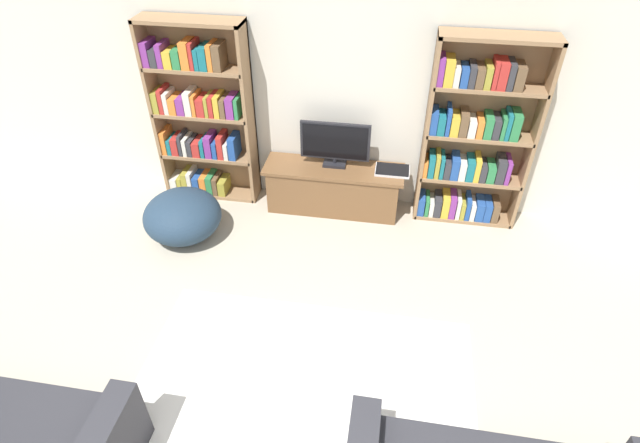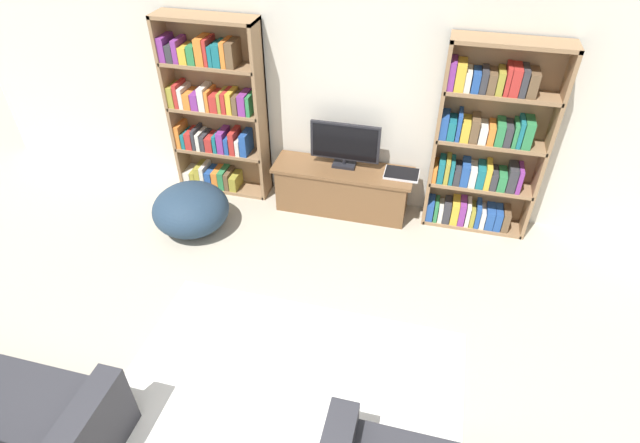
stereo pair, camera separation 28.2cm
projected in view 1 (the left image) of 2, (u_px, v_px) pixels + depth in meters
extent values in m
cube|color=silver|center=(346.00, 88.00, 5.00)|extent=(8.80, 0.06, 2.60)
cube|color=#93704C|center=(158.00, 111.00, 5.30)|extent=(0.04, 0.30, 1.96)
cube|color=#93704C|center=(250.00, 119.00, 5.16)|extent=(0.04, 0.30, 1.96)
cube|color=#93704C|center=(207.00, 110.00, 5.33)|extent=(1.05, 0.04, 1.96)
cube|color=#93704C|center=(188.00, 20.00, 4.64)|extent=(1.05, 0.30, 0.04)
cube|color=#93704C|center=(215.00, 190.00, 5.82)|extent=(1.01, 0.30, 0.04)
cube|color=silver|center=(177.00, 181.00, 5.81)|extent=(0.08, 0.24, 0.16)
cube|color=#9E9333|center=(183.00, 181.00, 5.79)|extent=(0.05, 0.24, 0.17)
cube|color=#9E9333|center=(188.00, 179.00, 5.77)|extent=(0.07, 0.24, 0.24)
cube|color=silver|center=(193.00, 179.00, 5.75)|extent=(0.05, 0.24, 0.25)
cube|color=#234C99|center=(199.00, 181.00, 5.76)|extent=(0.07, 0.24, 0.20)
cube|color=orange|center=(206.00, 182.00, 5.75)|extent=(0.07, 0.24, 0.21)
cube|color=#2D7F47|center=(212.00, 182.00, 5.73)|extent=(0.07, 0.24, 0.22)
cube|color=brown|center=(218.00, 183.00, 5.73)|extent=(0.05, 0.24, 0.21)
cube|color=#9E9333|center=(224.00, 185.00, 5.73)|extent=(0.08, 0.24, 0.17)
cube|color=#93704C|center=(209.00, 154.00, 5.52)|extent=(1.01, 0.30, 0.04)
cube|color=orange|center=(167.00, 140.00, 5.48)|extent=(0.06, 0.24, 0.26)
cube|color=#196B75|center=(173.00, 144.00, 5.50)|extent=(0.04, 0.24, 0.17)
cube|color=#B72D28|center=(178.00, 143.00, 5.48)|extent=(0.08, 0.24, 0.19)
cube|color=#333338|center=(183.00, 142.00, 5.46)|extent=(0.04, 0.24, 0.23)
cube|color=silver|center=(188.00, 144.00, 5.47)|extent=(0.04, 0.24, 0.19)
cube|color=#333338|center=(193.00, 145.00, 5.47)|extent=(0.05, 0.24, 0.17)
cube|color=#B72D28|center=(199.00, 146.00, 5.46)|extent=(0.08, 0.24, 0.16)
cube|color=#196B75|center=(205.00, 145.00, 5.44)|extent=(0.04, 0.24, 0.20)
cube|color=#7F338C|center=(211.00, 144.00, 5.42)|extent=(0.07, 0.24, 0.24)
cube|color=#234C99|center=(217.00, 147.00, 5.43)|extent=(0.05, 0.24, 0.18)
cube|color=#B72D28|center=(223.00, 144.00, 5.39)|extent=(0.06, 0.24, 0.26)
cube|color=silver|center=(228.00, 148.00, 5.41)|extent=(0.05, 0.24, 0.18)
cube|color=#234C99|center=(234.00, 146.00, 5.38)|extent=(0.07, 0.24, 0.25)
cube|color=#93704C|center=(203.00, 113.00, 5.22)|extent=(1.01, 0.30, 0.04)
cube|color=#9E9333|center=(159.00, 100.00, 5.19)|extent=(0.07, 0.24, 0.22)
cube|color=#B72D28|center=(164.00, 99.00, 5.17)|extent=(0.04, 0.24, 0.25)
cube|color=silver|center=(169.00, 101.00, 5.17)|extent=(0.05, 0.24, 0.22)
cube|color=orange|center=(176.00, 103.00, 5.18)|extent=(0.08, 0.24, 0.17)
cube|color=#7F338C|center=(184.00, 103.00, 5.17)|extent=(0.08, 0.24, 0.17)
cube|color=silver|center=(191.00, 101.00, 5.13)|extent=(0.07, 0.24, 0.24)
cube|color=orange|center=(197.00, 103.00, 5.14)|extent=(0.04, 0.24, 0.21)
cube|color=#B72D28|center=(203.00, 105.00, 5.14)|extent=(0.08, 0.24, 0.18)
cube|color=#9E9333|center=(209.00, 104.00, 5.12)|extent=(0.04, 0.24, 0.21)
cube|color=#B72D28|center=(214.00, 104.00, 5.11)|extent=(0.05, 0.24, 0.21)
cube|color=gold|center=(219.00, 104.00, 5.10)|extent=(0.06, 0.24, 0.22)
cube|color=brown|center=(225.00, 106.00, 5.10)|extent=(0.05, 0.24, 0.19)
cube|color=#7F338C|center=(232.00, 105.00, 5.09)|extent=(0.08, 0.24, 0.21)
cube|color=#2D7F47|center=(239.00, 106.00, 5.08)|extent=(0.04, 0.24, 0.21)
cube|color=#93704C|center=(196.00, 68.00, 4.92)|extent=(1.01, 0.30, 0.04)
cube|color=#7F338C|center=(149.00, 52.00, 4.88)|extent=(0.07, 0.24, 0.24)
cube|color=#333338|center=(157.00, 56.00, 4.89)|extent=(0.07, 0.24, 0.17)
cube|color=#7F338C|center=(163.00, 53.00, 4.86)|extent=(0.06, 0.24, 0.22)
cube|color=gold|center=(171.00, 57.00, 4.87)|extent=(0.08, 0.24, 0.16)
cube|color=#2D7F47|center=(180.00, 57.00, 4.86)|extent=(0.08, 0.24, 0.18)
cube|color=orange|center=(188.00, 53.00, 4.82)|extent=(0.08, 0.24, 0.26)
cube|color=#B72D28|center=(195.00, 54.00, 4.81)|extent=(0.04, 0.24, 0.26)
cube|color=#196B75|center=(200.00, 57.00, 4.82)|extent=(0.04, 0.24, 0.20)
cube|color=#196B75|center=(206.00, 56.00, 4.81)|extent=(0.08, 0.24, 0.22)
cube|color=orange|center=(213.00, 55.00, 4.79)|extent=(0.05, 0.24, 0.25)
cube|color=brown|center=(220.00, 56.00, 4.78)|extent=(0.08, 0.24, 0.25)
cube|color=#93704C|center=(426.00, 132.00, 4.93)|extent=(0.04, 0.30, 1.96)
cube|color=#93704C|center=(532.00, 140.00, 4.80)|extent=(0.04, 0.30, 1.96)
cube|color=#93704C|center=(477.00, 130.00, 4.97)|extent=(1.05, 0.04, 1.96)
cube|color=#93704C|center=(500.00, 36.00, 4.27)|extent=(1.05, 0.30, 0.04)
cube|color=#93704C|center=(461.00, 214.00, 5.46)|extent=(1.01, 0.30, 0.04)
cube|color=#234C99|center=(421.00, 202.00, 5.43)|extent=(0.07, 0.24, 0.21)
cube|color=#2D7F47|center=(427.00, 203.00, 5.42)|extent=(0.04, 0.24, 0.20)
cube|color=silver|center=(431.00, 205.00, 5.43)|extent=(0.04, 0.24, 0.17)
cube|color=#333338|center=(437.00, 203.00, 5.40)|extent=(0.07, 0.24, 0.22)
cube|color=gold|center=(445.00, 203.00, 5.38)|extent=(0.07, 0.24, 0.24)
cube|color=#7F338C|center=(452.00, 204.00, 5.37)|extent=(0.06, 0.24, 0.25)
cube|color=silver|center=(458.00, 205.00, 5.37)|extent=(0.04, 0.24, 0.24)
cube|color=#9E9333|center=(462.00, 207.00, 5.38)|extent=(0.04, 0.24, 0.19)
cube|color=#234C99|center=(467.00, 205.00, 5.35)|extent=(0.05, 0.24, 0.24)
cube|color=silver|center=(472.00, 208.00, 5.36)|extent=(0.05, 0.24, 0.19)
cube|color=#234C99|center=(479.00, 208.00, 5.35)|extent=(0.08, 0.24, 0.21)
cube|color=#234C99|center=(487.00, 209.00, 5.34)|extent=(0.07, 0.24, 0.21)
cube|color=brown|center=(495.00, 209.00, 5.33)|extent=(0.07, 0.24, 0.22)
cube|color=#93704C|center=(469.00, 177.00, 5.15)|extent=(1.01, 0.30, 0.04)
cube|color=orange|center=(425.00, 165.00, 5.14)|extent=(0.04, 0.24, 0.17)
cube|color=#196B75|center=(431.00, 163.00, 5.12)|extent=(0.06, 0.24, 0.23)
cube|color=#9E9333|center=(437.00, 163.00, 5.10)|extent=(0.04, 0.24, 0.24)
cube|color=#196B75|center=(442.00, 164.00, 5.10)|extent=(0.04, 0.24, 0.23)
cube|color=#333338|center=(447.00, 167.00, 5.11)|extent=(0.06, 0.24, 0.17)
cube|color=#234C99|center=(455.00, 165.00, 5.08)|extent=(0.08, 0.24, 0.23)
cube|color=silver|center=(462.00, 167.00, 5.09)|extent=(0.07, 0.24, 0.19)
cube|color=#196B75|center=(470.00, 167.00, 5.07)|extent=(0.07, 0.24, 0.21)
cube|color=gold|center=(477.00, 167.00, 5.05)|extent=(0.05, 0.24, 0.24)
cube|color=#333338|center=(482.00, 170.00, 5.07)|extent=(0.06, 0.24, 0.17)
cube|color=#2D7F47|center=(490.00, 171.00, 5.06)|extent=(0.08, 0.24, 0.17)
cube|color=#333338|center=(500.00, 168.00, 5.02)|extent=(0.08, 0.24, 0.25)
cube|color=#7F338C|center=(507.00, 169.00, 5.01)|extent=(0.04, 0.24, 0.25)
cube|color=#93704C|center=(479.00, 135.00, 4.85)|extent=(1.01, 0.30, 0.04)
cube|color=#234C99|center=(434.00, 120.00, 4.82)|extent=(0.07, 0.24, 0.23)
cube|color=#196B75|center=(441.00, 122.00, 4.82)|extent=(0.07, 0.24, 0.18)
cube|color=#234C99|center=(448.00, 119.00, 4.79)|extent=(0.04, 0.24, 0.26)
cube|color=gold|center=(454.00, 123.00, 4.81)|extent=(0.08, 0.24, 0.19)
cube|color=brown|center=(463.00, 122.00, 4.78)|extent=(0.08, 0.24, 0.22)
cube|color=silver|center=(471.00, 126.00, 4.79)|extent=(0.07, 0.24, 0.16)
cube|color=orange|center=(479.00, 125.00, 4.78)|extent=(0.06, 0.24, 0.18)
cube|color=#2D7F47|center=(488.00, 124.00, 4.76)|extent=(0.07, 0.24, 0.21)
cube|color=#333338|center=(496.00, 126.00, 4.75)|extent=(0.06, 0.24, 0.19)
cube|color=#2D7F47|center=(502.00, 125.00, 4.74)|extent=(0.04, 0.24, 0.22)
cube|color=#196B75|center=(507.00, 124.00, 4.72)|extent=(0.04, 0.24, 0.26)
cube|color=#2D7F47|center=(515.00, 124.00, 4.71)|extent=(0.08, 0.24, 0.26)
cube|color=#93704C|center=(489.00, 87.00, 4.55)|extent=(1.01, 0.30, 0.04)
cube|color=#7F338C|center=(441.00, 69.00, 4.51)|extent=(0.06, 0.24, 0.25)
cube|color=gold|center=(449.00, 70.00, 4.51)|extent=(0.08, 0.24, 0.24)
cube|color=silver|center=(456.00, 74.00, 4.52)|extent=(0.05, 0.24, 0.18)
cube|color=#234C99|center=(464.00, 75.00, 4.51)|extent=(0.07, 0.24, 0.17)
cube|color=#333338|center=(472.00, 74.00, 4.49)|extent=(0.06, 0.24, 0.20)
cube|color=brown|center=(479.00, 75.00, 4.49)|extent=(0.07, 0.24, 0.18)
cube|color=#9E9333|center=(487.00, 74.00, 4.47)|extent=(0.06, 0.24, 0.20)
cube|color=#B72D28|center=(495.00, 72.00, 4.45)|extent=(0.04, 0.24, 0.25)
cube|color=#B72D28|center=(502.00, 73.00, 4.44)|extent=(0.08, 0.24, 0.24)
cube|color=#333338|center=(510.00, 74.00, 4.44)|extent=(0.05, 0.24, 0.24)
cube|color=brown|center=(519.00, 76.00, 4.43)|extent=(0.08, 0.24, 0.22)
cube|color=brown|center=(333.00, 190.00, 5.44)|extent=(1.40, 0.42, 0.49)
cube|color=brown|center=(334.00, 169.00, 5.27)|extent=(1.48, 0.44, 0.04)
cube|color=black|center=(335.00, 164.00, 5.30)|extent=(0.24, 0.16, 0.03)
cylinder|color=black|center=(335.00, 160.00, 5.28)|extent=(0.04, 0.04, 0.05)
cube|color=black|center=(335.00, 141.00, 5.14)|extent=(0.73, 0.04, 0.41)
cube|color=black|center=(335.00, 142.00, 5.12)|extent=(0.68, 0.00, 0.37)
cube|color=silver|center=(392.00, 170.00, 5.20)|extent=(0.36, 0.26, 0.02)
cube|color=black|center=(392.00, 169.00, 5.19)|extent=(0.34, 0.25, 0.00)
cube|color=white|center=(303.00, 387.00, 3.77)|extent=(2.55, 1.64, 0.02)
ellipsoid|color=#23384C|center=(183.00, 216.00, 5.06)|extent=(0.78, 0.78, 0.49)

